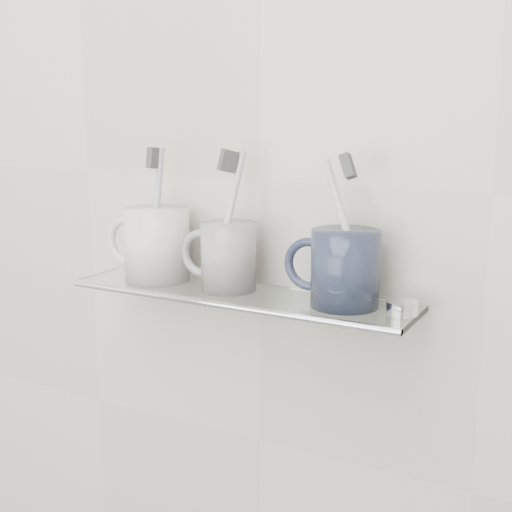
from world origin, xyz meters
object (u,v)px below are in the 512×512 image
Objects in this scene: shelf_glass at (239,295)px; mug_right at (345,268)px; mug_left at (157,244)px; mug_center at (229,257)px.

shelf_glass is 0.16m from mug_right.
mug_left is 1.07× the size of mug_right.
mug_left reaches higher than shelf_glass.
shelf_glass is 0.06m from mug_center.
mug_left is 0.12m from mug_center.
mug_center is 0.96× the size of mug_right.
mug_right is at bearing -2.81° from mug_left.
mug_center is 0.17m from mug_right.
shelf_glass is at bearing -4.81° from mug_left.
shelf_glass is at bearing -38.12° from mug_center.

